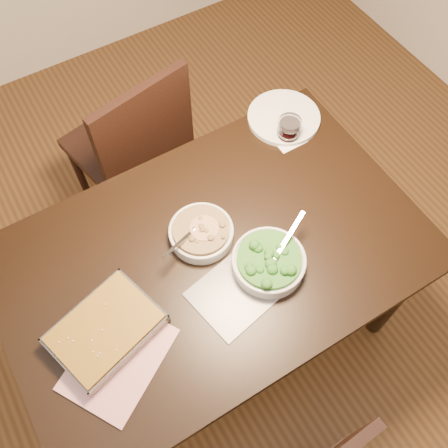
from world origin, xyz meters
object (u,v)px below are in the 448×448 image
at_px(stew_bowl, 201,232).
at_px(dinner_plate, 284,117).
at_px(table, 214,265).
at_px(chair_far, 135,146).
at_px(baking_dish, 106,330).
at_px(broccoli_bowl, 269,262).
at_px(wine_tumbler, 289,129).

height_order(stew_bowl, dinner_plate, stew_bowl).
relative_size(table, chair_far, 1.49).
xyz_separation_m(table, dinner_plate, (0.53, 0.36, 0.10)).
distance_m(baking_dish, dinner_plate, 1.03).
bearing_deg(baking_dish, stew_bowl, 3.03).
bearing_deg(table, broccoli_bowl, -46.79).
relative_size(dinner_plate, chair_far, 0.30).
relative_size(wine_tumbler, dinner_plate, 0.34).
bearing_deg(chair_far, table, 76.57).
relative_size(broccoli_bowl, baking_dish, 0.72).
distance_m(stew_bowl, broccoli_bowl, 0.24).
relative_size(stew_bowl, wine_tumbler, 2.46).
bearing_deg(table, dinner_plate, 34.34).
bearing_deg(dinner_plate, wine_tumbler, -115.66).
distance_m(wine_tumbler, chair_far, 0.70).
bearing_deg(chair_far, wine_tumbler, 124.32).
height_order(table, baking_dish, baking_dish).
bearing_deg(broccoli_bowl, baking_dish, 173.10).
bearing_deg(dinner_plate, broccoli_bowl, -129.10).
height_order(broccoli_bowl, chair_far, chair_far).
relative_size(table, baking_dish, 3.86).
bearing_deg(chair_far, baking_dish, 49.54).
xyz_separation_m(stew_bowl, baking_dish, (-0.41, -0.14, -0.00)).
distance_m(stew_bowl, chair_far, 0.70).
relative_size(baking_dish, chair_far, 0.39).
bearing_deg(stew_bowl, table, -85.96).
bearing_deg(dinner_plate, stew_bowl, -151.59).
xyz_separation_m(baking_dish, chair_far, (0.44, 0.79, -0.25)).
xyz_separation_m(baking_dish, dinner_plate, (0.94, 0.43, -0.02)).
xyz_separation_m(table, baking_dish, (-0.41, -0.07, 0.12)).
bearing_deg(stew_bowl, baking_dish, -160.98).
bearing_deg(stew_bowl, broccoli_bowl, -57.59).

